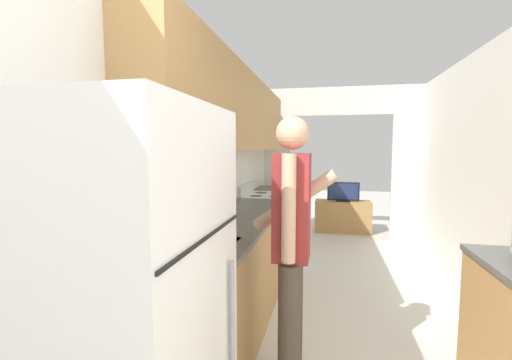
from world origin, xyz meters
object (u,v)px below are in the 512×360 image
Objects in this scene: refrigerator at (126,326)px; range_oven at (268,228)px; person at (291,248)px; tv_cabinet at (343,216)px; television at (343,192)px.

refrigerator is 3.29m from range_oven.
range_oven is 2.50m from person.
person reaches higher than refrigerator.
person reaches higher than range_oven.
tv_cabinet is at bearing 61.72° from range_oven.
refrigerator is at bearing -89.56° from range_oven.
tv_cabinet is (1.05, 1.94, -0.18)m from range_oven.
tv_cabinet is at bearing 78.93° from refrigerator.
refrigerator is 0.98× the size of person.
range_oven reaches higher than tv_cabinet.
range_oven is 2.19m from television.
person is 3.03× the size of television.
range_oven is 0.62× the size of person.
tv_cabinet is 1.76× the size of television.
refrigerator is at bearing 149.40° from person.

